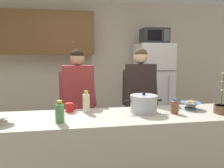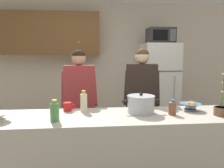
{
  "view_description": "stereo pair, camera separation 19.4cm",
  "coord_description": "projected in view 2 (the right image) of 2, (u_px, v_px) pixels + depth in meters",
  "views": [
    {
      "loc": [
        -0.45,
        -2.09,
        1.51
      ],
      "look_at": [
        0.0,
        0.55,
        1.17
      ],
      "focal_mm": 34.63,
      "sensor_mm": 36.0,
      "label": 1
    },
    {
      "loc": [
        -0.26,
        -2.11,
        1.51
      ],
      "look_at": [
        0.0,
        0.55,
        1.17
      ],
      "focal_mm": 34.63,
      "sensor_mm": 36.0,
      "label": 2
    }
  ],
  "objects": [
    {
      "name": "bread_bowl",
      "position": [
        191.0,
        106.0,
        2.37
      ],
      "size": [
        0.23,
        0.23,
        0.1
      ],
      "color": "#4C7299",
      "rests_on": "kitchen_island"
    },
    {
      "name": "refrigerator",
      "position": [
        159.0,
        90.0,
        4.11
      ],
      "size": [
        0.64,
        0.68,
        1.75
      ],
      "color": "white",
      "rests_on": "ground"
    },
    {
      "name": "coffee_mug",
      "position": [
        68.0,
        107.0,
        2.35
      ],
      "size": [
        0.13,
        0.09,
        0.1
      ],
      "color": "red",
      "rests_on": "kitchen_island"
    },
    {
      "name": "back_wall_unit",
      "position": [
        90.0,
        60.0,
        4.31
      ],
      "size": [
        6.0,
        0.48,
        2.6
      ],
      "color": "beige",
      "rests_on": "ground"
    },
    {
      "name": "person_by_sink",
      "position": [
        142.0,
        94.0,
        2.95
      ],
      "size": [
        0.57,
        0.5,
        1.62
      ],
      "color": "#33384C",
      "rests_on": "ground"
    },
    {
      "name": "bottle_far_corner",
      "position": [
        55.0,
        111.0,
        1.97
      ],
      "size": [
        0.08,
        0.08,
        0.2
      ],
      "color": "#4C8C4C",
      "rests_on": "kitchen_island"
    },
    {
      "name": "person_near_pot",
      "position": [
        79.0,
        95.0,
        2.92
      ],
      "size": [
        0.51,
        0.43,
        1.6
      ],
      "color": "#33384C",
      "rests_on": "ground"
    },
    {
      "name": "bottle_mid_counter",
      "position": [
        84.0,
        101.0,
        2.33
      ],
      "size": [
        0.08,
        0.08,
        0.23
      ],
      "color": "beige",
      "rests_on": "kitchen_island"
    },
    {
      "name": "kitchen_island",
      "position": [
        117.0,
        158.0,
        2.24
      ],
      "size": [
        2.57,
        0.68,
        0.92
      ],
      "primitive_type": "cube",
      "color": "#BCB7A8",
      "rests_on": "ground"
    },
    {
      "name": "potted_orchid",
      "position": [
        222.0,
        110.0,
        2.17
      ],
      "size": [
        0.15,
        0.15,
        0.44
      ],
      "color": "brown",
      "rests_on": "kitchen_island"
    },
    {
      "name": "bottle_near_edge",
      "position": [
        172.0,
        107.0,
        2.2
      ],
      "size": [
        0.08,
        0.08,
        0.15
      ],
      "color": "brown",
      "rests_on": "kitchen_island"
    },
    {
      "name": "cooking_pot",
      "position": [
        141.0,
        104.0,
        2.27
      ],
      "size": [
        0.4,
        0.29,
        0.22
      ],
      "color": "silver",
      "rests_on": "kitchen_island"
    },
    {
      "name": "microwave",
      "position": [
        160.0,
        36.0,
        3.96
      ],
      "size": [
        0.48,
        0.37,
        0.28
      ],
      "color": "#2D2D30",
      "rests_on": "refrigerator"
    }
  ]
}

